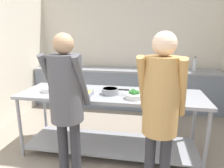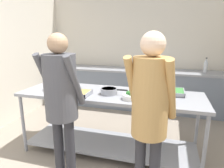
{
  "view_description": "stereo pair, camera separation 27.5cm",
  "coord_description": "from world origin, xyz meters",
  "px_view_note": "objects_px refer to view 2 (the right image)",
  "views": [
    {
      "loc": [
        0.48,
        -1.01,
        1.64
      ],
      "look_at": [
        0.01,
        1.62,
        0.98
      ],
      "focal_mm": 32.0,
      "sensor_mm": 36.0,
      "label": 1
    },
    {
      "loc": [
        0.75,
        -0.95,
        1.64
      ],
      "look_at": [
        0.01,
        1.62,
        0.98
      ],
      "focal_mm": 32.0,
      "sensor_mm": 36.0,
      "label": 2
    }
  ],
  "objects_px": {
    "serving_tray_roast": "(165,91)",
    "guest_serving_right": "(150,105)",
    "sauce_pan": "(109,91)",
    "water_bottle": "(206,66)",
    "serving_tray_vegetables": "(72,93)",
    "guest_serving_left": "(61,94)",
    "broccoli_bowl": "(131,96)",
    "plate_stack": "(52,88)"
  },
  "relations": [
    {
      "from": "serving_tray_roast",
      "to": "serving_tray_vegetables",
      "type": "bearing_deg",
      "value": -160.7
    },
    {
      "from": "plate_stack",
      "to": "broccoli_bowl",
      "type": "bearing_deg",
      "value": -5.08
    },
    {
      "from": "serving_tray_roast",
      "to": "guest_serving_right",
      "type": "xyz_separation_m",
      "value": [
        -0.11,
        -0.99,
        0.14
      ]
    },
    {
      "from": "sauce_pan",
      "to": "plate_stack",
      "type": "bearing_deg",
      "value": -178.52
    },
    {
      "from": "plate_stack",
      "to": "broccoli_bowl",
      "type": "height_order",
      "value": "broccoli_bowl"
    },
    {
      "from": "serving_tray_vegetables",
      "to": "guest_serving_left",
      "type": "xyz_separation_m",
      "value": [
        0.11,
        -0.45,
        0.13
      ]
    },
    {
      "from": "guest_serving_right",
      "to": "guest_serving_left",
      "type": "bearing_deg",
      "value": 172.43
    },
    {
      "from": "guest_serving_left",
      "to": "water_bottle",
      "type": "height_order",
      "value": "guest_serving_left"
    },
    {
      "from": "plate_stack",
      "to": "guest_serving_right",
      "type": "relative_size",
      "value": 0.14
    },
    {
      "from": "guest_serving_right",
      "to": "serving_tray_roast",
      "type": "bearing_deg",
      "value": 83.59
    },
    {
      "from": "serving_tray_roast",
      "to": "guest_serving_left",
      "type": "distance_m",
      "value": 1.37
    },
    {
      "from": "serving_tray_vegetables",
      "to": "sauce_pan",
      "type": "relative_size",
      "value": 1.33
    },
    {
      "from": "guest_serving_left",
      "to": "guest_serving_right",
      "type": "bearing_deg",
      "value": -7.57
    },
    {
      "from": "plate_stack",
      "to": "sauce_pan",
      "type": "relative_size",
      "value": 0.64
    },
    {
      "from": "sauce_pan",
      "to": "serving_tray_roast",
      "type": "bearing_deg",
      "value": 19.07
    },
    {
      "from": "serving_tray_roast",
      "to": "water_bottle",
      "type": "distance_m",
      "value": 1.9
    },
    {
      "from": "broccoli_bowl",
      "to": "serving_tray_roast",
      "type": "relative_size",
      "value": 0.45
    },
    {
      "from": "serving_tray_vegetables",
      "to": "water_bottle",
      "type": "height_order",
      "value": "water_bottle"
    },
    {
      "from": "plate_stack",
      "to": "guest_serving_left",
      "type": "height_order",
      "value": "guest_serving_left"
    },
    {
      "from": "plate_stack",
      "to": "serving_tray_vegetables",
      "type": "distance_m",
      "value": 0.42
    },
    {
      "from": "plate_stack",
      "to": "sauce_pan",
      "type": "height_order",
      "value": "sauce_pan"
    },
    {
      "from": "sauce_pan",
      "to": "guest_serving_right",
      "type": "relative_size",
      "value": 0.22
    },
    {
      "from": "serving_tray_vegetables",
      "to": "sauce_pan",
      "type": "height_order",
      "value": "sauce_pan"
    },
    {
      "from": "plate_stack",
      "to": "guest_serving_right",
      "type": "bearing_deg",
      "value": -26.36
    },
    {
      "from": "guest_serving_right",
      "to": "water_bottle",
      "type": "relative_size",
      "value": 5.58
    },
    {
      "from": "plate_stack",
      "to": "broccoli_bowl",
      "type": "relative_size",
      "value": 1.05
    },
    {
      "from": "serving_tray_vegetables",
      "to": "sauce_pan",
      "type": "distance_m",
      "value": 0.49
    },
    {
      "from": "water_bottle",
      "to": "broccoli_bowl",
      "type": "bearing_deg",
      "value": -118.21
    },
    {
      "from": "guest_serving_left",
      "to": "guest_serving_right",
      "type": "relative_size",
      "value": 0.99
    },
    {
      "from": "guest_serving_right",
      "to": "plate_stack",
      "type": "bearing_deg",
      "value": 153.64
    },
    {
      "from": "broccoli_bowl",
      "to": "water_bottle",
      "type": "relative_size",
      "value": 0.73
    },
    {
      "from": "guest_serving_right",
      "to": "water_bottle",
      "type": "height_order",
      "value": "guest_serving_right"
    },
    {
      "from": "sauce_pan",
      "to": "water_bottle",
      "type": "bearing_deg",
      "value": 53.79
    },
    {
      "from": "serving_tray_vegetables",
      "to": "guest_serving_left",
      "type": "distance_m",
      "value": 0.48
    },
    {
      "from": "serving_tray_roast",
      "to": "guest_serving_right",
      "type": "bearing_deg",
      "value": -96.41
    },
    {
      "from": "guest_serving_right",
      "to": "water_bottle",
      "type": "bearing_deg",
      "value": 72.59
    },
    {
      "from": "plate_stack",
      "to": "water_bottle",
      "type": "bearing_deg",
      "value": 41.1
    },
    {
      "from": "guest_serving_left",
      "to": "guest_serving_right",
      "type": "height_order",
      "value": "guest_serving_right"
    },
    {
      "from": "plate_stack",
      "to": "water_bottle",
      "type": "relative_size",
      "value": 0.76
    },
    {
      "from": "plate_stack",
      "to": "sauce_pan",
      "type": "distance_m",
      "value": 0.85
    },
    {
      "from": "plate_stack",
      "to": "serving_tray_vegetables",
      "type": "xyz_separation_m",
      "value": [
        0.39,
        -0.14,
        -0.0
      ]
    },
    {
      "from": "broccoli_bowl",
      "to": "guest_serving_left",
      "type": "relative_size",
      "value": 0.13
    }
  ]
}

